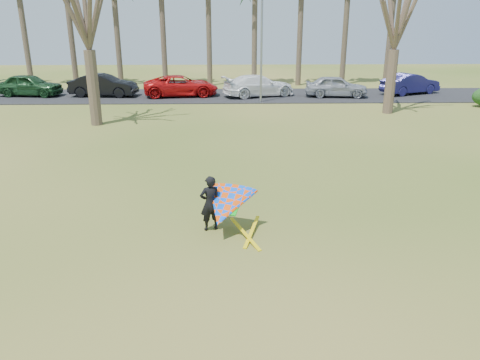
{
  "coord_description": "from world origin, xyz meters",
  "views": [
    {
      "loc": [
        -0.35,
        -11.89,
        6.01
      ],
      "look_at": [
        0.0,
        2.0,
        1.1
      ],
      "focal_mm": 35.0,
      "sensor_mm": 36.0,
      "label": 1
    }
  ],
  "objects_px": {
    "car_2": "(181,86)",
    "bare_tree_right": "(399,5)",
    "kite_flyer": "(224,206)",
    "car_5": "(410,84)",
    "car_1": "(103,85)",
    "car_3": "(259,86)",
    "streetlight": "(264,39)",
    "car_0": "(29,85)",
    "car_4": "(336,86)"
  },
  "relations": [
    {
      "from": "bare_tree_right",
      "to": "car_3",
      "type": "xyz_separation_m",
      "value": [
        -7.98,
        6.58,
        -5.7
      ]
    },
    {
      "from": "car_1",
      "to": "car_4",
      "type": "distance_m",
      "value": 17.96
    },
    {
      "from": "bare_tree_right",
      "to": "car_0",
      "type": "distance_m",
      "value": 27.35
    },
    {
      "from": "car_5",
      "to": "streetlight",
      "type": "bearing_deg",
      "value": 81.56
    },
    {
      "from": "car_3",
      "to": "streetlight",
      "type": "bearing_deg",
      "value": 164.12
    },
    {
      "from": "bare_tree_right",
      "to": "streetlight",
      "type": "relative_size",
      "value": 1.15
    },
    {
      "from": "car_3",
      "to": "car_5",
      "type": "distance_m",
      "value": 12.15
    },
    {
      "from": "streetlight",
      "to": "car_0",
      "type": "bearing_deg",
      "value": 170.1
    },
    {
      "from": "streetlight",
      "to": "car_1",
      "type": "xyz_separation_m",
      "value": [
        -12.16,
        2.83,
        -3.56
      ]
    },
    {
      "from": "car_4",
      "to": "car_5",
      "type": "bearing_deg",
      "value": -72.6
    },
    {
      "from": "bare_tree_right",
      "to": "car_1",
      "type": "height_order",
      "value": "bare_tree_right"
    },
    {
      "from": "bare_tree_right",
      "to": "car_1",
      "type": "bearing_deg",
      "value": 161.14
    },
    {
      "from": "car_5",
      "to": "kite_flyer",
      "type": "distance_m",
      "value": 28.87
    },
    {
      "from": "car_3",
      "to": "kite_flyer",
      "type": "height_order",
      "value": "kite_flyer"
    },
    {
      "from": "car_4",
      "to": "car_5",
      "type": "height_order",
      "value": "car_5"
    },
    {
      "from": "kite_flyer",
      "to": "car_5",
      "type": "bearing_deg",
      "value": 59.52
    },
    {
      "from": "car_3",
      "to": "car_4",
      "type": "xyz_separation_m",
      "value": [
        5.93,
        -0.42,
        -0.01
      ]
    },
    {
      "from": "car_2",
      "to": "car_5",
      "type": "distance_m",
      "value": 18.16
    },
    {
      "from": "bare_tree_right",
      "to": "kite_flyer",
      "type": "xyz_separation_m",
      "value": [
        -10.5,
        -17.5,
        -5.72
      ]
    },
    {
      "from": "bare_tree_right",
      "to": "car_0",
      "type": "relative_size",
      "value": 1.87
    },
    {
      "from": "car_2",
      "to": "kite_flyer",
      "type": "height_order",
      "value": "kite_flyer"
    },
    {
      "from": "car_4",
      "to": "car_5",
      "type": "distance_m",
      "value": 6.31
    },
    {
      "from": "bare_tree_right",
      "to": "car_4",
      "type": "xyz_separation_m",
      "value": [
        -2.05,
        6.16,
        -5.7
      ]
    },
    {
      "from": "streetlight",
      "to": "car_5",
      "type": "distance_m",
      "value": 12.96
    },
    {
      "from": "bare_tree_right",
      "to": "kite_flyer",
      "type": "bearing_deg",
      "value": -120.97
    },
    {
      "from": "car_3",
      "to": "car_0",
      "type": "bearing_deg",
      "value": 69.22
    },
    {
      "from": "kite_flyer",
      "to": "car_3",
      "type": "bearing_deg",
      "value": 84.03
    },
    {
      "from": "car_1",
      "to": "car_3",
      "type": "xyz_separation_m",
      "value": [
        12.02,
        -0.25,
        -0.04
      ]
    },
    {
      "from": "car_1",
      "to": "streetlight",
      "type": "bearing_deg",
      "value": -97.5
    },
    {
      "from": "car_3",
      "to": "car_5",
      "type": "xyz_separation_m",
      "value": [
        12.12,
        0.81,
        -0.0
      ]
    },
    {
      "from": "car_0",
      "to": "car_2",
      "type": "xyz_separation_m",
      "value": [
        11.77,
        -0.35,
        -0.05
      ]
    },
    {
      "from": "car_3",
      "to": "car_4",
      "type": "distance_m",
      "value": 5.95
    },
    {
      "from": "car_3",
      "to": "kite_flyer",
      "type": "distance_m",
      "value": 24.2
    },
    {
      "from": "car_1",
      "to": "kite_flyer",
      "type": "xyz_separation_m",
      "value": [
        9.5,
        -24.33,
        -0.06
      ]
    },
    {
      "from": "car_5",
      "to": "car_2",
      "type": "bearing_deg",
      "value": 67.69
    },
    {
      "from": "streetlight",
      "to": "car_1",
      "type": "bearing_deg",
      "value": 166.89
    },
    {
      "from": "car_4",
      "to": "kite_flyer",
      "type": "xyz_separation_m",
      "value": [
        -8.45,
        -23.65,
        -0.02
      ]
    },
    {
      "from": "car_1",
      "to": "car_5",
      "type": "bearing_deg",
      "value": -83.08
    },
    {
      "from": "car_0",
      "to": "car_3",
      "type": "height_order",
      "value": "car_0"
    },
    {
      "from": "streetlight",
      "to": "bare_tree_right",
      "type": "bearing_deg",
      "value": -27.03
    },
    {
      "from": "car_0",
      "to": "car_2",
      "type": "distance_m",
      "value": 11.78
    },
    {
      "from": "car_2",
      "to": "bare_tree_right",
      "type": "bearing_deg",
      "value": -122.99
    },
    {
      "from": "car_1",
      "to": "bare_tree_right",
      "type": "bearing_deg",
      "value": -103.25
    },
    {
      "from": "car_2",
      "to": "car_3",
      "type": "height_order",
      "value": "car_3"
    },
    {
      "from": "streetlight",
      "to": "car_2",
      "type": "bearing_deg",
      "value": 155.72
    },
    {
      "from": "car_2",
      "to": "kite_flyer",
      "type": "bearing_deg",
      "value": -178.92
    },
    {
      "from": "streetlight",
      "to": "car_2",
      "type": "distance_m",
      "value": 7.67
    },
    {
      "from": "car_5",
      "to": "kite_flyer",
      "type": "relative_size",
      "value": 2.05
    },
    {
      "from": "car_2",
      "to": "car_5",
      "type": "xyz_separation_m",
      "value": [
        18.15,
        0.6,
        0.01
      ]
    },
    {
      "from": "car_5",
      "to": "car_1",
      "type": "bearing_deg",
      "value": 67.11
    }
  ]
}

